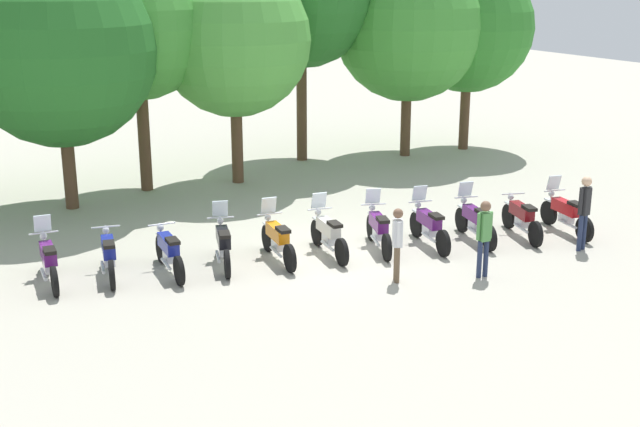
% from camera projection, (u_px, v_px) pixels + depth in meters
% --- Properties ---
extents(ground_plane, '(80.00, 80.00, 0.00)m').
position_uv_depth(ground_plane, '(330.00, 255.00, 19.36)').
color(ground_plane, '#ADA899').
extents(motorcycle_0, '(0.62, 2.19, 1.37)m').
position_uv_depth(motorcycle_0, '(49.00, 260.00, 17.51)').
color(motorcycle_0, black).
rests_on(motorcycle_0, ground_plane).
extents(motorcycle_1, '(0.72, 2.17, 0.99)m').
position_uv_depth(motorcycle_1, '(109.00, 255.00, 17.90)').
color(motorcycle_1, black).
rests_on(motorcycle_1, ground_plane).
extents(motorcycle_2, '(0.62, 2.19, 0.99)m').
position_uv_depth(motorcycle_2, '(169.00, 251.00, 18.11)').
color(motorcycle_2, black).
rests_on(motorcycle_2, ground_plane).
extents(motorcycle_3, '(0.83, 2.13, 1.37)m').
position_uv_depth(motorcycle_3, '(223.00, 244.00, 18.57)').
color(motorcycle_3, black).
rests_on(motorcycle_3, ground_plane).
extents(motorcycle_4, '(0.63, 2.19, 1.37)m').
position_uv_depth(motorcycle_4, '(277.00, 239.00, 18.89)').
color(motorcycle_4, black).
rests_on(motorcycle_4, ground_plane).
extents(motorcycle_5, '(0.65, 2.19, 1.37)m').
position_uv_depth(motorcycle_5, '(328.00, 234.00, 19.29)').
color(motorcycle_5, black).
rests_on(motorcycle_5, ground_plane).
extents(motorcycle_6, '(0.87, 2.11, 1.37)m').
position_uv_depth(motorcycle_6, '(378.00, 229.00, 19.65)').
color(motorcycle_6, black).
rests_on(motorcycle_6, ground_plane).
extents(motorcycle_7, '(0.73, 2.17, 1.37)m').
position_uv_depth(motorcycle_7, '(429.00, 225.00, 19.91)').
color(motorcycle_7, black).
rests_on(motorcycle_7, ground_plane).
extents(motorcycle_8, '(0.77, 2.16, 1.37)m').
position_uv_depth(motorcycle_8, '(475.00, 221.00, 20.29)').
color(motorcycle_8, black).
rests_on(motorcycle_8, ground_plane).
extents(motorcycle_9, '(0.83, 2.13, 0.99)m').
position_uv_depth(motorcycle_9, '(521.00, 218.00, 20.59)').
color(motorcycle_9, black).
rests_on(motorcycle_9, ground_plane).
extents(motorcycle_10, '(0.70, 2.18, 1.37)m').
position_uv_depth(motorcycle_10, '(566.00, 213.00, 20.92)').
color(motorcycle_10, black).
rests_on(motorcycle_10, ground_plane).
extents(person_0, '(0.29, 0.40, 1.63)m').
position_uv_depth(person_0, '(397.00, 239.00, 17.50)').
color(person_0, brown).
rests_on(person_0, ground_plane).
extents(person_1, '(0.41, 0.28, 1.82)m').
position_uv_depth(person_1, '(584.00, 207.00, 19.44)').
color(person_1, '#232D4C').
rests_on(person_1, ground_plane).
extents(person_2, '(0.40, 0.23, 1.72)m').
position_uv_depth(person_2, '(484.00, 233.00, 17.73)').
color(person_2, '#232D4C').
rests_on(person_2, ground_plane).
extents(tree_2, '(5.25, 5.25, 7.04)m').
position_uv_depth(tree_2, '(59.00, 50.00, 22.00)').
color(tree_2, brown).
rests_on(tree_2, ground_plane).
extents(tree_3, '(4.19, 4.19, 6.95)m').
position_uv_depth(tree_3, '(137.00, 28.00, 23.81)').
color(tree_3, brown).
rests_on(tree_3, ground_plane).
extents(tree_4, '(4.66, 4.66, 6.76)m').
position_uv_depth(tree_4, '(234.00, 40.00, 24.83)').
color(tree_4, brown).
rests_on(tree_4, ground_plane).
extents(tree_6, '(5.19, 5.19, 7.17)m').
position_uv_depth(tree_6, '(409.00, 27.00, 28.57)').
color(tree_6, brown).
rests_on(tree_6, ground_plane).
extents(tree_7, '(4.66, 4.66, 6.79)m').
position_uv_depth(tree_7, '(469.00, 28.00, 29.69)').
color(tree_7, brown).
rests_on(tree_7, ground_plane).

